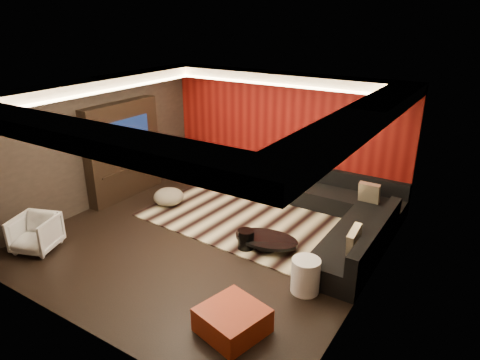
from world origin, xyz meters
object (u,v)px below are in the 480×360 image
Objects in this scene: sectional_sofa at (332,210)px; drum_stool at (246,239)px; coffee_table at (266,243)px; white_side_table at (305,276)px; orange_ottoman at (232,320)px; armchair at (35,233)px.

drum_stool is at bearing -116.55° from sectional_sofa.
coffee_table is 3.32× the size of drum_stool.
orange_ottoman is at bearing -108.58° from white_side_table.
white_side_table is 4.86m from armchair.
orange_ottoman reaches higher than coffee_table.
white_side_table is (1.13, -0.79, 0.16)m from coffee_table.
white_side_table is at bearing 71.42° from orange_ottoman.
sectional_sofa is (0.62, 1.65, 0.14)m from coffee_table.
white_side_table is at bearing -2.82° from armchair.
drum_stool is (-0.31, -0.21, 0.08)m from coffee_table.
coffee_table is 0.32× the size of sectional_sofa.
coffee_table is at bearing -110.70° from sectional_sofa.
drum_stool is 3.80m from armchair.
white_side_table reaches higher than coffee_table.
white_side_table is 0.77× the size of armchair.
armchair reaches higher than white_side_table.
orange_ottoman is at bearing -63.08° from drum_stool.
coffee_table is at bearing 12.45° from armchair.
orange_ottoman is (0.98, -1.93, -0.02)m from drum_stool.
white_side_table is (1.44, -0.58, 0.08)m from drum_stool.
armchair is at bearing -178.38° from orange_ottoman.
sectional_sofa is (0.93, 1.86, 0.06)m from drum_stool.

